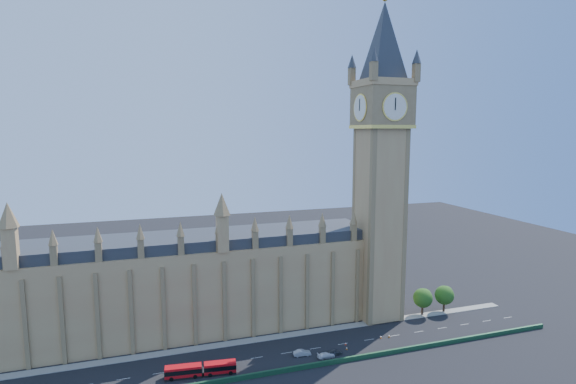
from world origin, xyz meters
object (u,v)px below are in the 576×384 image
object	(u,v)px
car_grey	(334,352)
red_bus	(201,370)
car_silver	(302,353)
car_white	(326,355)

from	to	relation	value
car_grey	red_bus	bearing A→B (deg)	84.67
red_bus	car_grey	world-z (taller)	red_bus
red_bus	car_grey	size ratio (longest dim) A/B	4.22
red_bus	car_silver	size ratio (longest dim) A/B	3.69
car_silver	car_white	distance (m)	6.19
red_bus	car_white	size ratio (longest dim) A/B	3.68
red_bus	car_silver	bearing A→B (deg)	9.78
car_grey	car_silver	bearing A→B (deg)	70.56
car_grey	car_silver	world-z (taller)	car_silver
car_white	car_grey	bearing A→B (deg)	-75.18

